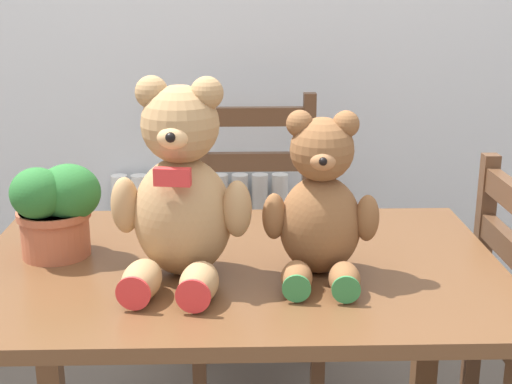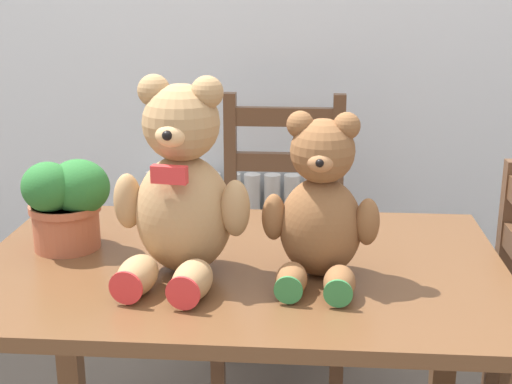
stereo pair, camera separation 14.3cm
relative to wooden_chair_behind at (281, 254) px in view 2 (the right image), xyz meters
name	(u,v)px [view 2 (the right image)]	position (x,y,z in m)	size (l,w,h in m)	color
radiator	(233,262)	(-0.20, 0.37, -0.19)	(0.66, 0.10, 0.63)	white
dining_table	(241,313)	(-0.06, -0.71, 0.14)	(1.13, 0.73, 0.73)	brown
wooden_chair_behind	(281,254)	(0.00, 0.00, 0.00)	(0.39, 0.43, 0.96)	brown
teddy_bear_left	(181,192)	(-0.17, -0.77, 0.44)	(0.29, 0.30, 0.41)	tan
teddy_bear_right	(321,209)	(0.11, -0.77, 0.41)	(0.24, 0.24, 0.34)	brown
potted_plant	(66,202)	(-0.45, -0.66, 0.37)	(0.19, 0.17, 0.21)	#B25B3D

